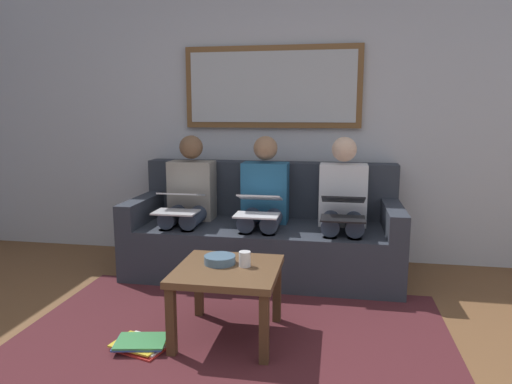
# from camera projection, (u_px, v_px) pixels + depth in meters

# --- Properties ---
(wall_rear) EXTENTS (6.00, 0.12, 2.60)m
(wall_rear) POSITION_uv_depth(u_px,v_px,m) (273.00, 116.00, 4.22)
(wall_rear) COLOR #B7BCC6
(wall_rear) RESTS_ON ground_plane
(area_rug) EXTENTS (2.60, 1.80, 0.01)m
(area_rug) POSITION_uv_depth(u_px,v_px,m) (231.00, 340.00, 2.75)
(area_rug) COLOR #4C1E23
(area_rug) RESTS_ON ground_plane
(couch) EXTENTS (2.20, 0.90, 0.90)m
(couch) POSITION_uv_depth(u_px,v_px,m) (265.00, 235.00, 3.92)
(couch) COLOR #2D333D
(couch) RESTS_ON ground_plane
(framed_mirror) EXTENTS (1.57, 0.05, 0.71)m
(framed_mirror) POSITION_uv_depth(u_px,v_px,m) (272.00, 87.00, 4.09)
(framed_mirror) COLOR brown
(coffee_table) EXTENTS (0.60, 0.60, 0.44)m
(coffee_table) POSITION_uv_depth(u_px,v_px,m) (228.00, 278.00, 2.74)
(coffee_table) COLOR brown
(coffee_table) RESTS_ON ground_plane
(cup) EXTENTS (0.07, 0.07, 0.09)m
(cup) POSITION_uv_depth(u_px,v_px,m) (245.00, 259.00, 2.73)
(cup) COLOR silver
(cup) RESTS_ON coffee_table
(bowl) EXTENTS (0.19, 0.19, 0.05)m
(bowl) POSITION_uv_depth(u_px,v_px,m) (220.00, 260.00, 2.79)
(bowl) COLOR slate
(bowl) RESTS_ON coffee_table
(person_left) EXTENTS (0.38, 0.58, 1.14)m
(person_left) POSITION_uv_depth(u_px,v_px,m) (343.00, 204.00, 3.69)
(person_left) COLOR silver
(person_left) RESTS_ON couch
(laptop_black) EXTENTS (0.32, 0.38, 0.16)m
(laptop_black) POSITION_uv_depth(u_px,v_px,m) (343.00, 208.00, 3.46)
(laptop_black) COLOR black
(person_middle) EXTENTS (0.38, 0.58, 1.14)m
(person_middle) POSITION_uv_depth(u_px,v_px,m) (263.00, 202.00, 3.80)
(person_middle) COLOR #235B84
(person_middle) RESTS_ON couch
(laptop_white) EXTENTS (0.33, 0.36, 0.15)m
(laptop_white) POSITION_uv_depth(u_px,v_px,m) (258.00, 205.00, 3.57)
(laptop_white) COLOR white
(person_right) EXTENTS (0.38, 0.58, 1.14)m
(person_right) POSITION_uv_depth(u_px,v_px,m) (189.00, 199.00, 3.91)
(person_right) COLOR gray
(person_right) RESTS_ON couch
(laptop_silver) EXTENTS (0.34, 0.36, 0.15)m
(laptop_silver) POSITION_uv_depth(u_px,v_px,m) (179.00, 202.00, 3.67)
(laptop_silver) COLOR silver
(magazine_stack) EXTENTS (0.34, 0.30, 0.05)m
(magazine_stack) POSITION_uv_depth(u_px,v_px,m) (141.00, 344.00, 2.66)
(magazine_stack) COLOR red
(magazine_stack) RESTS_ON ground_plane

